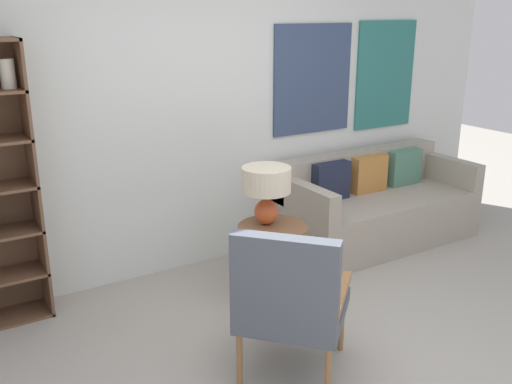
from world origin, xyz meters
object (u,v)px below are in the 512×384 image
at_px(couch, 375,207).
at_px(side_table, 273,234).
at_px(armchair, 290,298).
at_px(table_lamp, 266,186).

bearing_deg(couch, side_table, -162.64).
xyz_separation_m(armchair, table_lamp, (0.46, 0.96, 0.32)).
xyz_separation_m(side_table, table_lamp, (-0.01, 0.07, 0.35)).
distance_m(armchair, table_lamp, 1.11).
distance_m(armchair, couch, 2.33).
height_order(side_table, table_lamp, table_lamp).
bearing_deg(side_table, couch, 17.36).
distance_m(armchair, side_table, 1.01).
xyz_separation_m(armchair, side_table, (0.48, 0.89, -0.03)).
bearing_deg(armchair, side_table, 61.91).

